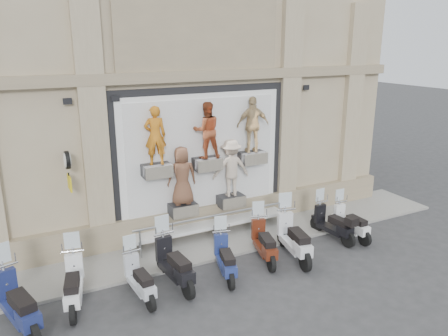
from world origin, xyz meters
The scene contains 15 objects.
ground centered at (0.00, 0.00, 0.00)m, with size 90.00×90.00×0.00m, color #303033.
sidewalk centered at (0.00, 2.10, 0.04)m, with size 16.00×2.20×0.08m, color gray.
building centered at (0.00, 7.00, 6.00)m, with size 14.00×8.60×12.00m, color tan, non-canonical shape.
shop_vitrine centered at (0.10, 2.74, 2.39)m, with size 5.60×0.83×4.30m.
guard_rail centered at (0.00, 2.00, 0.47)m, with size 5.06×0.10×0.93m, color #9EA0A5, non-canonical shape.
clock_sign_bracket centered at (-3.90, 2.47, 2.80)m, with size 0.10×0.80×1.02m.
scooter_a centered at (-5.42, 0.25, 0.86)m, with size 0.62×2.11×1.71m, color navy, non-canonical shape.
scooter_b centered at (-4.25, 0.62, 0.77)m, with size 0.55×1.89×1.54m, color white, non-canonical shape.
scooter_c centered at (-2.84, 0.24, 0.69)m, with size 0.50×1.70×1.38m, color #ACB0BA, non-canonical shape.
scooter_d centered at (-1.92, 0.41, 0.81)m, with size 0.58×1.98×1.61m, color black, non-canonical shape.
scooter_e centered at (-0.62, 0.21, 0.71)m, with size 0.51×1.75×1.42m, color navy, non-canonical shape.
scooter_f centered at (0.72, 0.51, 0.75)m, with size 0.54×1.83×1.49m, color #4F1C0D, non-canonical shape.
scooter_g centered at (1.51, 0.23, 0.84)m, with size 0.60×2.07×1.68m, color silver, non-canonical shape.
scooter_h centered at (3.26, 0.68, 0.72)m, with size 0.52×1.78×1.45m, color black, non-canonical shape.
scooter_i centered at (3.82, 0.51, 0.70)m, with size 0.50×1.72×1.39m, color white, non-canonical shape.
Camera 1 is at (-5.19, -8.66, 5.80)m, focal length 35.00 mm.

